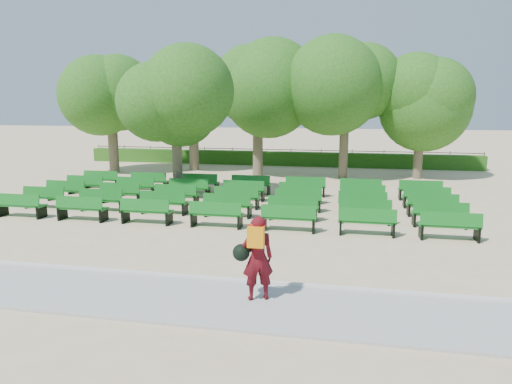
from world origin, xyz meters
TOP-DOWN VIEW (x-y plane):
  - ground at (0.00, 0.00)m, footprint 120.00×120.00m
  - paving at (0.00, -7.40)m, footprint 30.00×2.20m
  - curb at (0.00, -6.25)m, footprint 30.00×0.12m
  - hedge at (0.00, 14.00)m, footprint 26.00×0.70m
  - fence at (0.00, 14.40)m, footprint 26.00×0.10m
  - tree_line at (0.00, 10.00)m, footprint 21.80×6.80m
  - bench_array at (0.42, 1.18)m, footprint 1.78×0.64m
  - tree_among at (-2.64, 2.93)m, footprint 4.19×4.19m
  - person at (2.84, -7.15)m, footprint 0.88×0.63m

SIDE VIEW (x-z plane):
  - ground at x=0.00m, z-range 0.00..0.00m
  - fence at x=0.00m, z-range -0.51..0.51m
  - tree_line at x=0.00m, z-range -3.52..3.52m
  - paving at x=0.00m, z-range 0.00..0.06m
  - curb at x=0.00m, z-range 0.00..0.10m
  - bench_array at x=0.42m, z-range -0.46..0.64m
  - hedge at x=0.00m, z-range 0.00..0.90m
  - person at x=2.84m, z-range 0.09..1.86m
  - tree_among at x=-2.64m, z-range 1.07..7.02m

